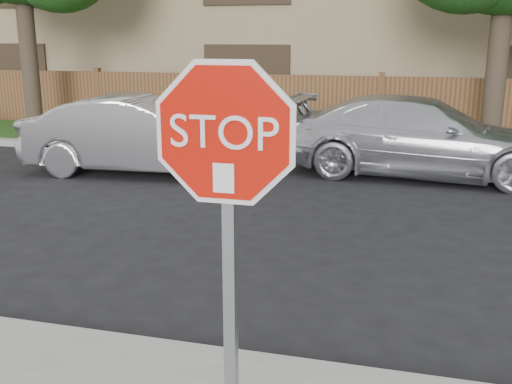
# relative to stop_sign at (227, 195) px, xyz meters

# --- Properties ---
(ground) EXTENTS (90.00, 90.00, 0.00)m
(ground) POSITION_rel_stop_sign_xyz_m (0.02, 1.48, -1.83)
(ground) COLOR black
(ground) RESTS_ON ground
(far_curb) EXTENTS (70.00, 0.30, 0.15)m
(far_curb) POSITION_rel_stop_sign_xyz_m (0.02, 9.63, -1.75)
(far_curb) COLOR gray
(far_curb) RESTS_ON ground
(grass_strip) EXTENTS (70.00, 3.00, 0.12)m
(grass_strip) POSITION_rel_stop_sign_xyz_m (0.02, 11.28, -1.77)
(grass_strip) COLOR #1E4714
(grass_strip) RESTS_ON ground
(fence) EXTENTS (70.00, 0.12, 1.60)m
(fence) POSITION_rel_stop_sign_xyz_m (0.02, 12.88, -1.03)
(fence) COLOR brown
(fence) RESTS_ON ground
(apartment_building) EXTENTS (35.20, 9.20, 7.20)m
(apartment_building) POSITION_rel_stop_sign_xyz_m (0.02, 18.48, 1.70)
(apartment_building) COLOR #9E8562
(apartment_building) RESTS_ON ground
(stop_sign) EXTENTS (1.01, 0.13, 2.55)m
(stop_sign) POSITION_rel_stop_sign_xyz_m (0.00, 0.00, 0.00)
(stop_sign) COLOR gray
(stop_sign) RESTS_ON sidewalk_near
(sedan_left) EXTENTS (4.63, 1.91, 1.49)m
(sedan_left) POSITION_rel_stop_sign_xyz_m (-4.15, 7.69, -1.08)
(sedan_left) COLOR #A9A8AD
(sedan_left) RESTS_ON ground
(sedan_right) EXTENTS (5.28, 2.43, 1.50)m
(sedan_right) POSITION_rel_stop_sign_xyz_m (1.03, 8.85, -1.08)
(sedan_right) COLOR silver
(sedan_right) RESTS_ON ground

